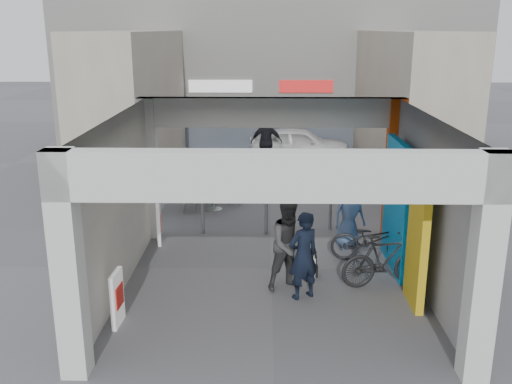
{
  "coord_description": "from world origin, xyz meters",
  "views": [
    {
      "loc": [
        -0.14,
        -11.58,
        5.09
      ],
      "look_at": [
        -0.36,
        1.0,
        1.46
      ],
      "focal_mm": 40.0,
      "sensor_mm": 36.0,
      "label": 1
    }
  ],
  "objects_px": {
    "man_elderly": "(349,214)",
    "man_crates": "(266,142)",
    "border_collie": "(311,264)",
    "cafe_set": "(210,195)",
    "man_with_dog": "(303,256)",
    "produce_stand": "(200,184)",
    "bicycle_front": "(373,240)",
    "white_van": "(299,144)",
    "man_back_turned": "(290,244)",
    "bicycle_rear": "(385,260)"
  },
  "relations": [
    {
      "from": "man_crates",
      "to": "white_van",
      "type": "bearing_deg",
      "value": -132.97
    },
    {
      "from": "man_back_turned",
      "to": "man_elderly",
      "type": "distance_m",
      "value": 2.82
    },
    {
      "from": "white_van",
      "to": "man_with_dog",
      "type": "bearing_deg",
      "value": 179.92
    },
    {
      "from": "cafe_set",
      "to": "man_crates",
      "type": "distance_m",
      "value": 5.13
    },
    {
      "from": "produce_stand",
      "to": "man_back_turned",
      "type": "relative_size",
      "value": 0.63
    },
    {
      "from": "man_crates",
      "to": "white_van",
      "type": "height_order",
      "value": "man_crates"
    },
    {
      "from": "man_elderly",
      "to": "bicycle_front",
      "type": "bearing_deg",
      "value": -84.84
    },
    {
      "from": "man_with_dog",
      "to": "man_crates",
      "type": "height_order",
      "value": "man_crates"
    },
    {
      "from": "man_elderly",
      "to": "white_van",
      "type": "xyz_separation_m",
      "value": [
        -0.67,
        9.25,
        -0.14
      ]
    },
    {
      "from": "cafe_set",
      "to": "man_crates",
      "type": "xyz_separation_m",
      "value": [
        1.66,
        4.81,
        0.64
      ]
    },
    {
      "from": "man_back_turned",
      "to": "man_crates",
      "type": "xyz_separation_m",
      "value": [
        -0.47,
        10.31,
        0.05
      ]
    },
    {
      "from": "man_with_dog",
      "to": "man_elderly",
      "type": "bearing_deg",
      "value": -144.41
    },
    {
      "from": "bicycle_rear",
      "to": "man_back_turned",
      "type": "bearing_deg",
      "value": 82.24
    },
    {
      "from": "cafe_set",
      "to": "man_crates",
      "type": "relative_size",
      "value": 0.83
    },
    {
      "from": "man_back_turned",
      "to": "bicycle_front",
      "type": "xyz_separation_m",
      "value": [
        1.94,
        1.47,
        -0.45
      ]
    },
    {
      "from": "cafe_set",
      "to": "border_collie",
      "type": "bearing_deg",
      "value": -62.05
    },
    {
      "from": "bicycle_front",
      "to": "white_van",
      "type": "xyz_separation_m",
      "value": [
        -1.1,
        10.15,
        0.17
      ]
    },
    {
      "from": "border_collie",
      "to": "man_elderly",
      "type": "relative_size",
      "value": 0.43
    },
    {
      "from": "man_with_dog",
      "to": "white_van",
      "type": "height_order",
      "value": "man_with_dog"
    },
    {
      "from": "produce_stand",
      "to": "border_collie",
      "type": "distance_m",
      "value": 6.99
    },
    {
      "from": "produce_stand",
      "to": "man_crates",
      "type": "bearing_deg",
      "value": 62.19
    },
    {
      "from": "man_crates",
      "to": "white_van",
      "type": "relative_size",
      "value": 0.5
    },
    {
      "from": "produce_stand",
      "to": "white_van",
      "type": "distance_m",
      "value": 5.88
    },
    {
      "from": "produce_stand",
      "to": "man_back_turned",
      "type": "height_order",
      "value": "man_back_turned"
    },
    {
      "from": "man_back_turned",
      "to": "white_van",
      "type": "xyz_separation_m",
      "value": [
        0.84,
        11.62,
        -0.28
      ]
    },
    {
      "from": "bicycle_front",
      "to": "man_elderly",
      "type": "bearing_deg",
      "value": 29.53
    },
    {
      "from": "cafe_set",
      "to": "border_collie",
      "type": "xyz_separation_m",
      "value": [
        2.61,
        -4.92,
        -0.07
      ]
    },
    {
      "from": "man_crates",
      "to": "man_with_dog",
      "type": "bearing_deg",
      "value": 95.69
    },
    {
      "from": "man_with_dog",
      "to": "bicycle_rear",
      "type": "xyz_separation_m",
      "value": [
        1.7,
        0.57,
        -0.32
      ]
    },
    {
      "from": "border_collie",
      "to": "bicycle_rear",
      "type": "xyz_separation_m",
      "value": [
        1.46,
        -0.41,
        0.28
      ]
    },
    {
      "from": "produce_stand",
      "to": "man_elderly",
      "type": "relative_size",
      "value": 0.74
    },
    {
      "from": "cafe_set",
      "to": "bicycle_front",
      "type": "relative_size",
      "value": 0.86
    },
    {
      "from": "produce_stand",
      "to": "man_back_turned",
      "type": "xyz_separation_m",
      "value": [
        2.59,
        -6.86,
        0.64
      ]
    },
    {
      "from": "produce_stand",
      "to": "man_with_dog",
      "type": "relative_size",
      "value": 0.68
    },
    {
      "from": "border_collie",
      "to": "man_with_dog",
      "type": "height_order",
      "value": "man_with_dog"
    },
    {
      "from": "cafe_set",
      "to": "bicycle_front",
      "type": "xyz_separation_m",
      "value": [
        4.07,
        -4.03,
        0.15
      ]
    },
    {
      "from": "cafe_set",
      "to": "bicycle_rear",
      "type": "xyz_separation_m",
      "value": [
        4.07,
        -5.33,
        0.2
      ]
    },
    {
      "from": "man_elderly",
      "to": "man_crates",
      "type": "relative_size",
      "value": 0.81
    },
    {
      "from": "produce_stand",
      "to": "white_van",
      "type": "xyz_separation_m",
      "value": [
        3.43,
        4.76,
        0.36
      ]
    },
    {
      "from": "man_crates",
      "to": "bicycle_front",
      "type": "relative_size",
      "value": 1.04
    },
    {
      "from": "produce_stand",
      "to": "bicycle_rear",
      "type": "bearing_deg",
      "value": -52.1
    },
    {
      "from": "cafe_set",
      "to": "border_collie",
      "type": "relative_size",
      "value": 2.35
    },
    {
      "from": "white_van",
      "to": "man_back_turned",
      "type": "bearing_deg",
      "value": 178.66
    },
    {
      "from": "produce_stand",
      "to": "man_elderly",
      "type": "xyz_separation_m",
      "value": [
        4.1,
        -4.49,
        0.5
      ]
    },
    {
      "from": "man_with_dog",
      "to": "border_collie",
      "type": "bearing_deg",
      "value": -133.47
    },
    {
      "from": "border_collie",
      "to": "cafe_set",
      "type": "bearing_deg",
      "value": 113.16
    },
    {
      "from": "cafe_set",
      "to": "bicycle_front",
      "type": "bearing_deg",
      "value": -44.68
    },
    {
      "from": "produce_stand",
      "to": "bicycle_front",
      "type": "height_order",
      "value": "bicycle_front"
    },
    {
      "from": "man_back_turned",
      "to": "bicycle_front",
      "type": "distance_m",
      "value": 2.48
    },
    {
      "from": "cafe_set",
      "to": "produce_stand",
      "type": "xyz_separation_m",
      "value": [
        -0.46,
        1.36,
        -0.04
      ]
    }
  ]
}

